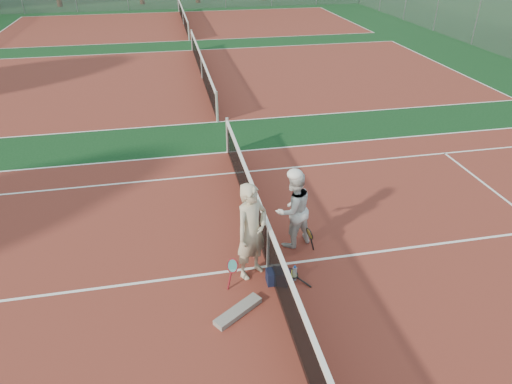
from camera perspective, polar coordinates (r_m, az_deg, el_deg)
ground at (r=9.29m, az=1.48°, el=-9.28°), size 130.00×130.00×0.00m
court_main at (r=9.29m, az=1.48°, el=-9.26°), size 23.77×10.97×0.01m
court_far_a at (r=21.38m, az=-6.73°, el=13.97°), size 23.77×10.97×0.01m
court_far_b at (r=34.53m, az=-9.04°, el=20.02°), size 23.77×10.97×0.01m
net_main at (r=8.98m, az=1.52°, el=-6.77°), size 0.10×10.98×1.02m
net_far_a at (r=21.25m, az=-6.81°, el=15.28°), size 0.10×10.98×1.02m
net_far_b at (r=34.45m, az=-9.11°, el=20.84°), size 0.10×10.98×1.02m
player_a at (r=8.54m, az=-0.55°, el=-4.95°), size 0.87×0.80×1.98m
player_b at (r=9.45m, az=4.68°, el=-2.18°), size 1.02×0.91×1.72m
racket_red at (r=8.73m, az=-2.93°, el=-9.98°), size 0.38×0.38×0.56m
racket_black_held at (r=9.56m, az=6.66°, el=-6.00°), size 0.25×0.31×0.59m
racket_spare at (r=9.01m, az=4.43°, el=-10.27°), size 0.59×0.63×0.14m
sports_bag_navy at (r=8.85m, az=2.52°, el=-10.49°), size 0.36×0.25×0.29m
sports_bag_purple at (r=8.84m, az=3.04°, el=-10.56°), size 0.42×0.38×0.28m
net_cover_canvas at (r=8.31m, az=-2.24°, el=-14.66°), size 0.94×0.74×0.10m
water_bottle at (r=8.92m, az=4.84°, el=-10.16°), size 0.09×0.09×0.30m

